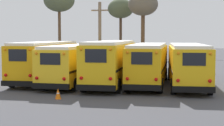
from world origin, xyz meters
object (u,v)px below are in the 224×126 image
at_px(bare_tree_2, 121,9).
at_px(traffic_cone, 58,94).
at_px(school_bus_4, 187,63).
at_px(bare_tree_1, 59,1).
at_px(school_bus_0, 46,60).
at_px(school_bus_1, 75,63).
at_px(school_bus_2, 111,61).
at_px(school_bus_3, 149,63).
at_px(bare_tree_0, 143,6).
at_px(utility_pole, 100,35).

height_order(bare_tree_2, traffic_cone, bare_tree_2).
distance_m(school_bus_4, bare_tree_1, 18.98).
relative_size(school_bus_0, school_bus_1, 1.08).
height_order(school_bus_2, traffic_cone, school_bus_2).
bearing_deg(school_bus_3, bare_tree_0, 96.55).
relative_size(school_bus_1, bare_tree_2, 1.23).
bearing_deg(utility_pole, traffic_cone, -86.99).
height_order(school_bus_1, traffic_cone, school_bus_1).
bearing_deg(utility_pole, school_bus_2, -73.66).
bearing_deg(school_bus_1, bare_tree_1, 113.50).
bearing_deg(bare_tree_0, traffic_cone, -100.30).
height_order(utility_pole, bare_tree_1, bare_tree_1).
height_order(school_bus_3, utility_pole, utility_pole).
height_order(school_bus_4, bare_tree_0, bare_tree_0).
bearing_deg(bare_tree_1, school_bus_2, -56.02).
bearing_deg(school_bus_4, school_bus_1, -179.54).
bearing_deg(school_bus_1, utility_pole, 90.68).
bearing_deg(school_bus_2, bare_tree_0, 83.72).
bearing_deg(school_bus_4, school_bus_0, 173.94).
xyz_separation_m(school_bus_1, school_bus_2, (2.83, 0.01, 0.16)).
height_order(school_bus_0, school_bus_2, school_bus_2).
distance_m(bare_tree_0, bare_tree_1, 9.44).
relative_size(school_bus_0, school_bus_3, 1.09).
bearing_deg(school_bus_0, bare_tree_2, 73.66).
height_order(bare_tree_1, bare_tree_2, bare_tree_1).
bearing_deg(school_bus_1, school_bus_2, 0.10).
bearing_deg(traffic_cone, school_bus_0, 114.90).
bearing_deg(school_bus_2, bare_tree_2, 95.54).
height_order(school_bus_0, bare_tree_0, bare_tree_0).
xyz_separation_m(utility_pole, traffic_cone, (0.87, -16.51, -3.44)).
distance_m(school_bus_0, bare_tree_2, 15.66).
bearing_deg(utility_pole, bare_tree_1, 160.56).
distance_m(utility_pole, traffic_cone, 16.89).
height_order(school_bus_0, school_bus_4, school_bus_0).
relative_size(school_bus_2, traffic_cone, 16.72).
relative_size(school_bus_1, bare_tree_0, 1.19).
bearing_deg(school_bus_4, traffic_cone, -139.98).
height_order(bare_tree_0, bare_tree_2, bare_tree_0).
bearing_deg(bare_tree_0, school_bus_3, -83.45).
xyz_separation_m(school_bus_4, bare_tree_1, (-13.65, 11.78, 5.93)).
relative_size(school_bus_0, traffic_cone, 17.16).
bearing_deg(bare_tree_1, utility_pole, -19.44).
bearing_deg(school_bus_2, school_bus_0, 167.41).
distance_m(school_bus_3, bare_tree_0, 13.64).
distance_m(school_bus_0, school_bus_2, 5.80).
height_order(school_bus_0, traffic_cone, school_bus_0).
distance_m(school_bus_0, traffic_cone, 8.62).
relative_size(school_bus_0, bare_tree_2, 1.33).
relative_size(bare_tree_1, traffic_cone, 14.34).
relative_size(utility_pole, bare_tree_0, 0.86).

